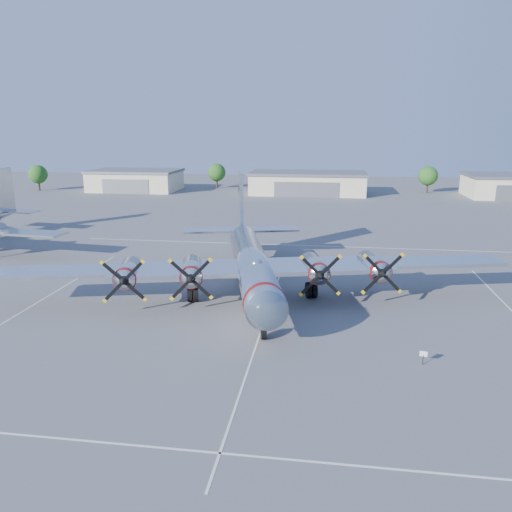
# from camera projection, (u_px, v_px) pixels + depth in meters

# --- Properties ---
(ground) EXTENTS (260.00, 260.00, 0.00)m
(ground) POSITION_uv_depth(u_px,v_px,m) (270.00, 306.00, 46.64)
(ground) COLOR #5B5B5E
(ground) RESTS_ON ground
(parking_lines) EXTENTS (60.00, 50.08, 0.01)m
(parking_lines) POSITION_uv_depth(u_px,v_px,m) (267.00, 312.00, 44.97)
(parking_lines) COLOR silver
(parking_lines) RESTS_ON ground
(hangar_west) EXTENTS (22.60, 14.60, 5.40)m
(hangar_west) POSITION_uv_depth(u_px,v_px,m) (136.00, 180.00, 130.69)
(hangar_west) COLOR beige
(hangar_west) RESTS_ON ground
(hangar_center) EXTENTS (28.60, 14.60, 5.40)m
(hangar_center) POSITION_uv_depth(u_px,v_px,m) (308.00, 183.00, 124.49)
(hangar_center) COLOR beige
(hangar_center) RESTS_ON ground
(hangar_east) EXTENTS (20.60, 14.60, 5.40)m
(hangar_east) POSITION_uv_depth(u_px,v_px,m) (511.00, 186.00, 117.88)
(hangar_east) COLOR beige
(hangar_east) RESTS_ON ground
(tree_far_west) EXTENTS (4.80, 4.80, 6.64)m
(tree_far_west) POSITION_uv_depth(u_px,v_px,m) (38.00, 174.00, 129.96)
(tree_far_west) COLOR #382619
(tree_far_west) RESTS_ON ground
(tree_west) EXTENTS (4.80, 4.80, 6.64)m
(tree_west) POSITION_uv_depth(u_px,v_px,m) (217.00, 173.00, 135.26)
(tree_west) COLOR #382619
(tree_west) RESTS_ON ground
(tree_east) EXTENTS (4.80, 4.80, 6.64)m
(tree_east) POSITION_uv_depth(u_px,v_px,m) (428.00, 176.00, 125.77)
(tree_east) COLOR #382619
(tree_east) RESTS_ON ground
(main_bomber_b29) EXTENTS (55.43, 44.10, 10.81)m
(main_bomber_b29) POSITION_uv_depth(u_px,v_px,m) (251.00, 292.00, 50.40)
(main_bomber_b29) COLOR silver
(main_bomber_b29) RESTS_ON ground
(info_placard) EXTENTS (0.52, 0.15, 1.00)m
(info_placard) POSITION_uv_depth(u_px,v_px,m) (423.00, 355.00, 34.94)
(info_placard) COLOR black
(info_placard) RESTS_ON ground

